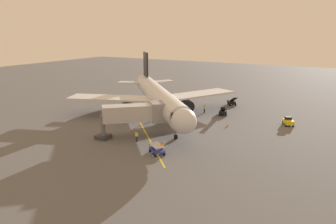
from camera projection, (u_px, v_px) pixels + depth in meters
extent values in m
plane|color=#565659|center=(163.00, 116.00, 67.52)|extent=(220.00, 220.00, 0.00)
cube|color=yellow|center=(141.00, 125.00, 61.21)|extent=(27.24, 29.61, 0.01)
cylinder|color=silver|center=(159.00, 97.00, 65.30)|extent=(25.80, 27.61, 3.80)
ellipsoid|color=silver|center=(184.00, 121.00, 48.04)|extent=(5.36, 5.39, 3.61)
cone|color=silver|center=(144.00, 82.00, 82.85)|extent=(4.55, 4.52, 3.42)
cube|color=black|center=(181.00, 115.00, 49.24)|extent=(3.46, 3.36, 0.90)
cube|color=silver|center=(196.00, 94.00, 70.78)|extent=(12.01, 17.63, 0.36)
cylinder|color=black|center=(187.00, 105.00, 67.97)|extent=(3.99, 4.06, 2.30)
cylinder|color=black|center=(189.00, 107.00, 66.31)|extent=(1.68, 1.57, 2.10)
cube|color=silver|center=(112.00, 98.00, 67.17)|extent=(17.79, 10.86, 0.36)
cylinder|color=black|center=(128.00, 108.00, 65.51)|extent=(3.99, 4.06, 2.30)
cylinder|color=black|center=(129.00, 110.00, 63.85)|extent=(1.68, 1.57, 2.10)
cube|color=black|center=(146.00, 68.00, 79.11)|extent=(3.51, 3.78, 7.20)
cube|color=silver|center=(160.00, 81.00, 80.26)|extent=(5.23, 6.75, 0.24)
cube|color=silver|center=(132.00, 82.00, 78.90)|extent=(6.82, 4.84, 0.24)
cylinder|color=slate|center=(176.00, 128.00, 53.05)|extent=(0.24, 0.24, 2.77)
cylinder|color=black|center=(176.00, 137.00, 53.38)|extent=(0.80, 0.82, 0.70)
cylinder|color=slate|center=(169.00, 104.00, 69.21)|extent=(0.24, 0.24, 2.77)
cylinder|color=black|center=(169.00, 111.00, 69.53)|extent=(1.08, 1.11, 1.10)
cylinder|color=slate|center=(143.00, 105.00, 68.10)|extent=(0.24, 0.24, 2.77)
cylinder|color=black|center=(143.00, 112.00, 68.43)|extent=(1.08, 1.11, 1.10)
cube|color=#B7B7BC|center=(132.00, 113.00, 53.54)|extent=(8.39, 8.00, 2.50)
cube|color=gray|center=(160.00, 111.00, 54.49)|extent=(4.23, 4.25, 3.00)
cylinder|color=slate|center=(103.00, 127.00, 53.04)|extent=(0.70, 0.70, 3.90)
cube|color=#333338|center=(103.00, 137.00, 53.43)|extent=(2.00, 2.00, 0.60)
cylinder|color=#23232D|center=(137.00, 139.00, 51.93)|extent=(0.26, 0.26, 0.88)
cube|color=#D8EA19|center=(137.00, 134.00, 51.76)|extent=(0.33, 0.43, 0.60)
cube|color=silver|center=(137.00, 134.00, 51.76)|extent=(0.34, 0.45, 0.10)
sphere|color=brown|center=(137.00, 132.00, 51.66)|extent=(0.22, 0.22, 0.22)
cylinder|color=#23232D|center=(204.00, 111.00, 70.03)|extent=(0.26, 0.26, 0.88)
cube|color=#D8EA19|center=(204.00, 107.00, 69.86)|extent=(0.45, 0.42, 0.60)
cube|color=silver|center=(204.00, 107.00, 69.86)|extent=(0.47, 0.44, 0.10)
sphere|color=#9E7051|center=(205.00, 105.00, 69.76)|extent=(0.22, 0.22, 0.22)
cylinder|color=#23232D|center=(162.00, 151.00, 46.90)|extent=(0.26, 0.26, 0.88)
cube|color=orange|center=(162.00, 146.00, 46.73)|extent=(0.45, 0.40, 0.60)
cube|color=silver|center=(162.00, 146.00, 46.73)|extent=(0.47, 0.42, 0.10)
sphere|color=#9E7051|center=(162.00, 143.00, 46.63)|extent=(0.22, 0.22, 0.22)
cube|color=#2D3899|center=(157.00, 150.00, 46.91)|extent=(2.92, 2.68, 0.24)
cube|color=silver|center=(157.00, 145.00, 46.75)|extent=(2.92, 2.68, 0.08)
cylinder|color=slate|center=(165.00, 149.00, 45.99)|extent=(0.06, 0.06, 0.55)
cylinder|color=slate|center=(156.00, 151.00, 45.51)|extent=(0.06, 0.06, 0.55)
cylinder|color=slate|center=(158.00, 144.00, 48.13)|extent=(0.06, 0.06, 0.55)
cylinder|color=slate|center=(150.00, 145.00, 47.65)|extent=(0.06, 0.06, 0.55)
cylinder|color=black|center=(164.00, 154.00, 46.40)|extent=(0.50, 0.46, 0.44)
cylinder|color=black|center=(155.00, 155.00, 45.89)|extent=(0.50, 0.46, 0.44)
cylinder|color=black|center=(159.00, 149.00, 48.09)|extent=(0.50, 0.46, 0.44)
cylinder|color=black|center=(150.00, 151.00, 47.59)|extent=(0.50, 0.46, 0.44)
cube|color=black|center=(231.00, 102.00, 77.38)|extent=(2.47, 2.66, 0.60)
cube|color=black|center=(233.00, 100.00, 75.62)|extent=(2.82, 3.63, 1.61)
cylinder|color=black|center=(235.00, 104.00, 76.38)|extent=(0.56, 0.67, 0.64)
cylinder|color=black|center=(230.00, 104.00, 76.30)|extent=(0.56, 0.67, 0.64)
cylinder|color=black|center=(234.00, 103.00, 77.83)|extent=(0.56, 0.67, 0.64)
cylinder|color=black|center=(228.00, 103.00, 77.75)|extent=(0.56, 0.67, 0.64)
cube|color=yellow|center=(288.00, 122.00, 60.80)|extent=(2.35, 2.72, 0.70)
cube|color=black|center=(288.00, 118.00, 60.95)|extent=(1.38, 1.29, 0.50)
cylinder|color=black|center=(293.00, 125.00, 60.06)|extent=(0.49, 0.65, 0.60)
cylinder|color=black|center=(286.00, 125.00, 60.15)|extent=(0.49, 0.65, 0.60)
cylinder|color=black|center=(291.00, 123.00, 61.61)|extent=(0.49, 0.65, 0.60)
cylinder|color=black|center=(283.00, 122.00, 61.70)|extent=(0.49, 0.65, 0.60)
cube|color=black|center=(223.00, 112.00, 68.46)|extent=(2.17, 2.59, 0.60)
cube|color=black|center=(223.00, 109.00, 66.72)|extent=(2.15, 3.83, 1.61)
cylinder|color=black|center=(226.00, 115.00, 67.33)|extent=(0.46, 0.69, 0.64)
cylinder|color=black|center=(219.00, 114.00, 67.54)|extent=(0.46, 0.69, 0.64)
cylinder|color=black|center=(226.00, 113.00, 68.76)|extent=(0.46, 0.69, 0.64)
cylinder|color=black|center=(220.00, 112.00, 68.97)|extent=(0.46, 0.69, 0.64)
cone|color=#F2590F|center=(110.00, 133.00, 55.58)|extent=(0.32, 0.32, 0.55)
cone|color=#F2590F|center=(227.00, 125.00, 60.03)|extent=(0.32, 0.32, 0.55)
cone|color=#F2590F|center=(131.00, 131.00, 56.52)|extent=(0.32, 0.32, 0.55)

